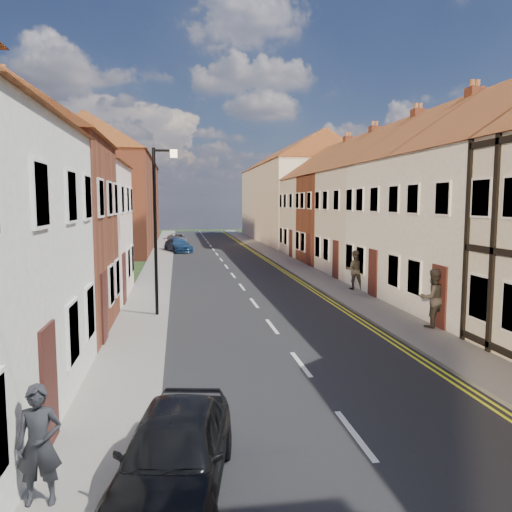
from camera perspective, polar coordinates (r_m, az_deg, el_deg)
name	(u,v)px	position (r m, az deg, el deg)	size (l,w,h in m)	color
road	(233,276)	(28.70, -2.63, -2.25)	(7.00, 90.00, 0.02)	black
pavement_left	(155,276)	(28.56, -11.45, -2.30)	(1.80, 90.00, 0.12)	slate
pavement_right	(307,273)	(29.50, 5.90, -1.95)	(1.80, 90.00, 0.12)	slate
cottage_r_cream_mid	(446,196)	(25.01, 20.93, 6.40)	(8.30, 5.20, 9.00)	white
cottage_r_pink	(396,198)	(29.82, 15.75, 6.45)	(8.30, 6.00, 9.00)	#BDB79F
cottage_r_white_far	(362,198)	(34.81, 12.03, 6.48)	(8.30, 5.20, 9.00)	brown
cottage_r_cream_far	(337,199)	(39.90, 9.24, 6.46)	(8.30, 6.00, 9.00)	#BDB79F
cottage_l_pink	(26,198)	(22.93, -24.76, 6.03)	(8.30, 6.30, 8.80)	#FFE1C9
block_right_far	(293,192)	(54.66, 4.23, 7.27)	(8.30, 24.20, 10.50)	#BDB79F
block_left_far	(110,191)	(48.64, -16.37, 7.19)	(8.30, 24.20, 10.50)	brown
lamppost	(158,221)	(18.25, -11.18, 3.97)	(0.88, 0.15, 6.00)	black
car_near	(174,452)	(7.76, -9.32, -21.24)	(1.49, 3.71, 1.26)	black
car_far	(178,245)	(42.81, -8.89, 1.21)	(1.61, 3.95, 1.15)	navy
car_distant	(177,239)	(51.02, -9.01, 1.96)	(1.81, 3.92, 1.09)	#A5A7AC
pedestrian_left	(39,445)	(7.74, -23.54, -19.18)	(0.60, 0.39, 1.65)	black
pedestrian_right	(433,298)	(17.32, 19.57, -4.54)	(0.94, 0.73, 1.94)	#2B2622
pedestrian_right_b	(355,270)	(23.90, 11.23, -1.56)	(0.90, 0.70, 1.84)	black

